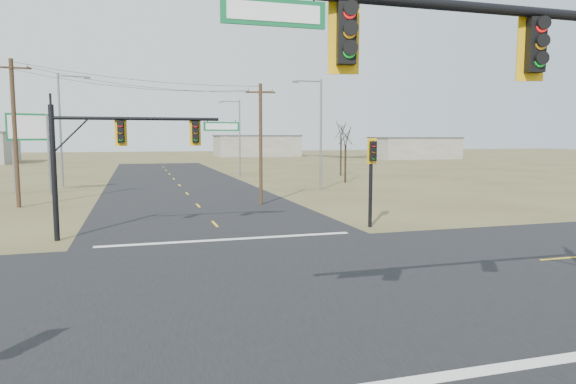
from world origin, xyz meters
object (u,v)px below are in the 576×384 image
object	(u,v)px
mast_arm_far	(126,142)
utility_pole_far	(15,131)
pedestal_signal_ne	(372,163)
mast_arm_near	(552,95)
highway_sign	(30,138)
bare_tree_d	(341,130)
streetlight_b	(238,134)
streetlight_c	(63,124)
utility_pole_near	(261,142)
streetlight_a	(319,128)
bare_tree_c	(346,135)

from	to	relation	value
mast_arm_far	utility_pole_far	world-z (taller)	utility_pole_far
mast_arm_far	pedestal_signal_ne	bearing A→B (deg)	-4.44
mast_arm_near	utility_pole_far	xyz separation A→B (m)	(-15.88, 30.29, -0.47)
mast_arm_near	mast_arm_far	xyz separation A→B (m)	(-8.49, 17.19, -1.10)
highway_sign	bare_tree_d	distance (m)	35.17
mast_arm_near	highway_sign	bearing A→B (deg)	126.28
streetlight_b	streetlight_c	distance (m)	19.92
pedestal_signal_ne	utility_pole_near	size ratio (longest dim) A/B	0.56
streetlight_a	streetlight_c	world-z (taller)	streetlight_c
mast_arm_far	bare_tree_c	xyz separation A→B (m)	(21.65, 24.54, 0.46)
streetlight_c	utility_pole_near	bearing A→B (deg)	-65.54
utility_pole_near	utility_pole_far	bearing A→B (deg)	168.05
mast_arm_near	bare_tree_c	distance (m)	43.76
pedestal_signal_ne	bare_tree_d	xyz separation A→B (m)	(12.59, 34.90, 2.30)
pedestal_signal_ne	streetlight_a	world-z (taller)	streetlight_a
utility_pole_far	mast_arm_far	bearing A→B (deg)	-60.59
mast_arm_far	pedestal_signal_ne	world-z (taller)	mast_arm_far
mast_arm_near	mast_arm_far	size ratio (longest dim) A/B	1.29
utility_pole_far	streetlight_b	bearing A→B (deg)	48.53
mast_arm_near	utility_pole_far	distance (m)	34.20
mast_arm_far	utility_pole_far	bearing A→B (deg)	119.34
utility_pole_near	streetlight_b	xyz separation A→B (m)	(3.37, 25.69, 0.71)
utility_pole_far	streetlight_a	xyz separation A→B (m)	(23.76, 5.23, 0.40)
pedestal_signal_ne	streetlight_c	world-z (taller)	streetlight_c
utility_pole_near	streetlight_b	bearing A→B (deg)	82.54
highway_sign	streetlight_c	world-z (taller)	streetlight_c
streetlight_c	bare_tree_c	xyz separation A→B (m)	(27.85, -3.40, -1.04)
pedestal_signal_ne	streetlight_b	xyz separation A→B (m)	(-0.15, 36.29, 1.74)
pedestal_signal_ne	highway_sign	bearing A→B (deg)	123.79
highway_sign	bare_tree_d	size ratio (longest dim) A/B	0.95
utility_pole_far	utility_pole_near	bearing A→B (deg)	-11.95
pedestal_signal_ne	streetlight_c	size ratio (longest dim) A/B	0.44
utility_pole_near	streetlight_c	xyz separation A→B (m)	(-15.11, 18.29, 1.60)
streetlight_b	bare_tree_c	xyz separation A→B (m)	(9.38, -10.80, -0.15)
utility_pole_near	bare_tree_c	bearing A→B (deg)	49.44
bare_tree_d	bare_tree_c	bearing A→B (deg)	-109.62
streetlight_a	streetlight_c	distance (m)	24.54
utility_pole_far	bare_tree_c	world-z (taller)	utility_pole_far
mast_arm_near	mast_arm_far	distance (m)	19.21
mast_arm_far	streetlight_b	xyz separation A→B (m)	(12.27, 35.34, 0.60)
mast_arm_near	streetlight_b	distance (m)	52.67
streetlight_b	bare_tree_c	distance (m)	14.30
mast_arm_near	utility_pole_near	bearing A→B (deg)	102.50
streetlight_b	streetlight_c	xyz separation A→B (m)	(-18.47, -7.40, 0.89)
mast_arm_far	streetlight_a	bearing A→B (deg)	48.14
bare_tree_d	utility_pole_far	bearing A→B (deg)	-147.22
pedestal_signal_ne	mast_arm_near	bearing A→B (deg)	-111.62
streetlight_a	streetlight_c	bearing A→B (deg)	155.34
utility_pole_far	streetlight_c	world-z (taller)	streetlight_c
utility_pole_far	streetlight_b	distance (m)	29.68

